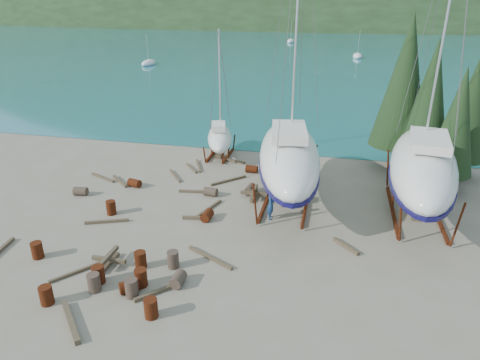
% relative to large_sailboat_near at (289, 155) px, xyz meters
% --- Properties ---
extents(ground, '(600.00, 600.00, 0.00)m').
position_rel_large_sailboat_near_xyz_m(ground, '(-3.63, -6.00, -3.21)').
color(ground, '#6A6554').
rests_on(ground, ground).
extents(bay_water, '(700.00, 700.00, 0.00)m').
position_rel_large_sailboat_near_xyz_m(bay_water, '(-3.63, 309.00, -3.21)').
color(bay_water, '#166271').
rests_on(bay_water, ground).
extents(far_hill, '(800.00, 360.00, 110.00)m').
position_rel_large_sailboat_near_xyz_m(far_hill, '(-3.63, 314.00, -3.21)').
color(far_hill, black).
rests_on(far_hill, ground).
extents(far_house_left, '(6.60, 5.60, 5.60)m').
position_rel_large_sailboat_near_xyz_m(far_house_left, '(-63.63, 184.00, -0.29)').
color(far_house_left, beige).
rests_on(far_house_left, ground).
extents(far_house_center, '(6.60, 5.60, 5.60)m').
position_rel_large_sailboat_near_xyz_m(far_house_center, '(-23.63, 184.00, -0.29)').
color(far_house_center, beige).
rests_on(far_house_center, ground).
extents(far_house_right, '(6.60, 5.60, 5.60)m').
position_rel_large_sailboat_near_xyz_m(far_house_right, '(26.37, 184.00, -0.29)').
color(far_house_right, beige).
rests_on(far_house_right, ground).
extents(cypress_near_right, '(3.60, 3.60, 10.00)m').
position_rel_large_sailboat_near_xyz_m(cypress_near_right, '(8.87, 6.00, 2.58)').
color(cypress_near_right, black).
rests_on(cypress_near_right, ground).
extents(cypress_mid_right, '(3.06, 3.06, 8.50)m').
position_rel_large_sailboat_near_xyz_m(cypress_mid_right, '(10.37, 4.00, 1.70)').
color(cypress_mid_right, black).
rests_on(cypress_mid_right, ground).
extents(cypress_back_left, '(4.14, 4.14, 11.50)m').
position_rel_large_sailboat_near_xyz_m(cypress_back_left, '(7.37, 8.00, 3.45)').
color(cypress_back_left, black).
rests_on(cypress_back_left, ground).
extents(cypress_far_right, '(3.24, 3.24, 9.00)m').
position_rel_large_sailboat_near_xyz_m(cypress_far_right, '(11.87, 7.00, 2.00)').
color(cypress_far_right, black).
rests_on(cypress_far_right, ground).
extents(moored_boat_left, '(2.00, 5.00, 6.05)m').
position_rel_large_sailboat_near_xyz_m(moored_boat_left, '(-33.63, 54.00, -2.83)').
color(moored_boat_left, silver).
rests_on(moored_boat_left, ground).
extents(moored_boat_mid, '(2.00, 5.00, 6.05)m').
position_rel_large_sailboat_near_xyz_m(moored_boat_mid, '(6.37, 74.00, -2.83)').
color(moored_boat_mid, silver).
rests_on(moored_boat_mid, ground).
extents(moored_boat_far, '(2.00, 5.00, 6.05)m').
position_rel_large_sailboat_near_xyz_m(moored_boat_far, '(-11.63, 104.00, -2.83)').
color(moored_boat_far, silver).
rests_on(moored_boat_far, ground).
extents(large_sailboat_near, '(5.52, 13.09, 19.98)m').
position_rel_large_sailboat_near_xyz_m(large_sailboat_near, '(0.00, 0.00, 0.00)').
color(large_sailboat_near, silver).
rests_on(large_sailboat_near, ground).
extents(large_sailboat_far, '(5.16, 13.00, 19.99)m').
position_rel_large_sailboat_near_xyz_m(large_sailboat_far, '(7.91, -0.10, 0.05)').
color(large_sailboat_far, silver).
rests_on(large_sailboat_far, ground).
extents(small_sailboat_shore, '(3.58, 6.63, 10.14)m').
position_rel_large_sailboat_near_xyz_m(small_sailboat_shore, '(-6.53, 7.24, -1.54)').
color(small_sailboat_shore, silver).
rests_on(small_sailboat_shore, ground).
extents(worker, '(0.50, 0.71, 1.86)m').
position_rel_large_sailboat_near_xyz_m(worker, '(-0.67, -2.63, -2.28)').
color(worker, navy).
rests_on(worker, ground).
extents(drum_0, '(0.58, 0.58, 0.88)m').
position_rel_large_sailboat_near_xyz_m(drum_0, '(-11.71, -9.45, -2.77)').
color(drum_0, '#591F0F').
rests_on(drum_0, ground).
extents(drum_1, '(0.60, 0.90, 0.58)m').
position_rel_large_sailboat_near_xyz_m(drum_1, '(-3.88, -9.99, -2.92)').
color(drum_1, '#2D2823').
rests_on(drum_1, ground).
extents(drum_2, '(0.99, 0.78, 0.58)m').
position_rel_large_sailboat_near_xyz_m(drum_2, '(-10.78, -0.13, -2.92)').
color(drum_2, '#591F0F').
rests_on(drum_2, ground).
extents(drum_3, '(0.58, 0.58, 0.88)m').
position_rel_large_sailboat_near_xyz_m(drum_3, '(-5.51, -10.44, -2.77)').
color(drum_3, '#591F0F').
rests_on(drum_3, ground).
extents(drum_4, '(0.91, 0.63, 0.58)m').
position_rel_large_sailboat_near_xyz_m(drum_4, '(-3.23, 4.31, -2.92)').
color(drum_4, '#591F0F').
rests_on(drum_4, ground).
extents(drum_5, '(0.58, 0.58, 0.88)m').
position_rel_large_sailboat_near_xyz_m(drum_5, '(-4.60, -8.70, -2.77)').
color(drum_5, '#2D2823').
rests_on(drum_5, ground).
extents(drum_6, '(0.65, 0.92, 0.58)m').
position_rel_large_sailboat_near_xyz_m(drum_6, '(-4.38, -3.63, -2.92)').
color(drum_6, '#591F0F').
rests_on(drum_6, ground).
extents(drum_7, '(0.58, 0.58, 0.88)m').
position_rel_large_sailboat_near_xyz_m(drum_7, '(-4.21, -12.30, -2.77)').
color(drum_7, '#591F0F').
rests_on(drum_7, ground).
extents(drum_8, '(0.58, 0.58, 0.88)m').
position_rel_large_sailboat_near_xyz_m(drum_8, '(-10.36, -4.23, -2.77)').
color(drum_8, '#591F0F').
rests_on(drum_8, ground).
extents(drum_9, '(0.94, 0.68, 0.58)m').
position_rel_large_sailboat_near_xyz_m(drum_9, '(-5.12, -0.34, -2.92)').
color(drum_9, '#2D2823').
rests_on(drum_9, ground).
extents(drum_10, '(0.58, 0.58, 0.88)m').
position_rel_large_sailboat_near_xyz_m(drum_10, '(-7.56, -10.65, -2.77)').
color(drum_10, '#591F0F').
rests_on(drum_10, ground).
extents(drum_11, '(0.69, 0.95, 0.58)m').
position_rel_large_sailboat_near_xyz_m(drum_11, '(-2.61, 0.71, -2.92)').
color(drum_11, '#2D2823').
rests_on(drum_11, ground).
extents(drum_12, '(1.05, 1.00, 0.58)m').
position_rel_large_sailboat_near_xyz_m(drum_12, '(-5.85, -10.98, -2.92)').
color(drum_12, '#591F0F').
rests_on(drum_12, ground).
extents(drum_13, '(0.58, 0.58, 0.88)m').
position_rel_large_sailboat_near_xyz_m(drum_13, '(-9.00, -12.52, -2.77)').
color(drum_13, '#591F0F').
rests_on(drum_13, ground).
extents(drum_14, '(0.58, 0.58, 0.88)m').
position_rel_large_sailboat_near_xyz_m(drum_14, '(-6.16, -9.09, -2.77)').
color(drum_14, '#591F0F').
rests_on(drum_14, ground).
extents(drum_15, '(0.95, 0.69, 0.58)m').
position_rel_large_sailboat_near_xyz_m(drum_15, '(-13.73, -2.20, -2.92)').
color(drum_15, '#2D2823').
rests_on(drum_15, ground).
extents(drum_16, '(0.58, 0.58, 0.88)m').
position_rel_large_sailboat_near_xyz_m(drum_16, '(-7.44, -11.25, -2.77)').
color(drum_16, '#2D2823').
rests_on(drum_16, ground).
extents(drum_17, '(0.58, 0.58, 0.88)m').
position_rel_large_sailboat_near_xyz_m(drum_17, '(-5.60, -11.24, -2.77)').
color(drum_17, '#2D2823').
rests_on(drum_17, ground).
extents(timber_0, '(1.20, 2.45, 0.14)m').
position_rel_large_sailboat_near_xyz_m(timber_0, '(-7.57, 4.62, -3.14)').
color(timber_0, brown).
rests_on(timber_0, ground).
extents(timber_1, '(1.39, 1.41, 0.19)m').
position_rel_large_sailboat_near_xyz_m(timber_1, '(3.79, -5.01, -3.12)').
color(timber_1, brown).
rests_on(timber_1, ground).
extents(timber_2, '(1.89, 1.70, 0.19)m').
position_rel_large_sailboat_near_xyz_m(timber_2, '(-12.18, 0.37, -3.12)').
color(timber_2, brown).
rests_on(timber_2, ground).
extents(timber_3, '(2.05, 2.52, 0.15)m').
position_rel_large_sailboat_near_xyz_m(timber_3, '(-8.88, -10.06, -3.14)').
color(timber_3, brown).
rests_on(timber_3, ground).
extents(timber_4, '(2.03, 0.47, 0.17)m').
position_rel_large_sailboat_near_xyz_m(timber_4, '(-6.41, -0.14, -3.13)').
color(timber_4, brown).
rests_on(timber_4, ground).
extents(timber_5, '(2.74, 1.58, 0.16)m').
position_rel_large_sailboat_near_xyz_m(timber_5, '(-3.02, -7.62, -3.13)').
color(timber_5, brown).
rests_on(timber_5, ground).
extents(timber_6, '(1.62, 0.61, 0.19)m').
position_rel_large_sailboat_near_xyz_m(timber_6, '(-4.89, 6.11, -3.12)').
color(timber_6, brown).
rests_on(timber_6, ground).
extents(timber_7, '(1.44, 1.53, 0.17)m').
position_rel_large_sailboat_near_xyz_m(timber_7, '(-4.68, -10.92, -3.13)').
color(timber_7, brown).
rests_on(timber_7, ground).
extents(timber_8, '(1.73, 0.45, 0.19)m').
position_rel_large_sailboat_near_xyz_m(timber_8, '(-5.01, -3.73, -3.12)').
color(timber_8, brown).
rests_on(timber_8, ground).
extents(timber_9, '(1.46, 1.73, 0.15)m').
position_rel_large_sailboat_near_xyz_m(timber_9, '(-7.95, 3.98, -3.14)').
color(timber_9, brown).
rests_on(timber_9, ground).
extents(timber_10, '(2.18, 2.23, 0.16)m').
position_rel_large_sailboat_near_xyz_m(timber_10, '(-4.53, 2.25, -3.13)').
color(timber_10, brown).
rests_on(timber_10, ground).
extents(timber_11, '(0.95, 2.57, 0.15)m').
position_rel_large_sailboat_near_xyz_m(timber_11, '(-4.65, -2.34, -3.14)').
color(timber_11, brown).
rests_on(timber_11, ground).
extents(timber_12, '(2.44, 1.08, 0.17)m').
position_rel_large_sailboat_near_xyz_m(timber_12, '(-10.10, -5.32, -3.13)').
color(timber_12, brown).
rests_on(timber_12, ground).
extents(timber_15, '(1.65, 2.08, 0.15)m').
position_rel_large_sailboat_near_xyz_m(timber_15, '(-8.64, 2.26, -3.14)').
color(timber_15, brown).
rests_on(timber_15, ground).
extents(timber_16, '(2.05, 2.13, 0.23)m').
position_rel_large_sailboat_near_xyz_m(timber_16, '(-7.27, -13.44, -3.10)').
color(timber_16, brown).
rests_on(timber_16, ground).
extents(timber_17, '(2.38, 1.20, 0.16)m').
position_rel_large_sailboat_near_xyz_m(timber_17, '(-13.75, 0.73, -3.13)').
color(timber_17, brown).
rests_on(timber_17, ground).
extents(timber_pile_fore, '(1.80, 1.80, 0.60)m').
position_rel_large_sailboat_near_xyz_m(timber_pile_fore, '(-7.81, -9.24, -2.91)').
color(timber_pile_fore, brown).
rests_on(timber_pile_fore, ground).
extents(timber_pile_aft, '(1.80, 1.80, 0.60)m').
position_rel_large_sailboat_near_xyz_m(timber_pile_aft, '(-2.22, 0.01, -2.91)').
color(timber_pile_aft, brown).
rests_on(timber_pile_aft, ground).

